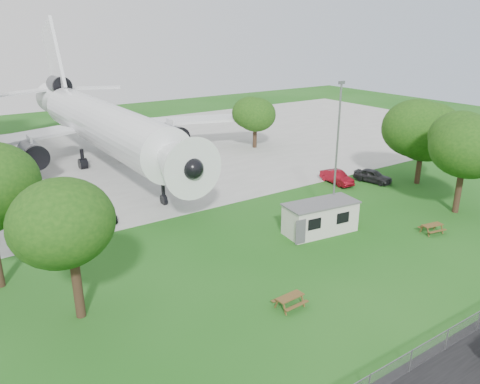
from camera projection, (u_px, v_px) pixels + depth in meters
ground at (309, 280)px, 31.64m from camera, size 160.00×160.00×0.00m
concrete_apron at (113, 157)px, 61.28m from camera, size 120.00×46.00×0.03m
airliner at (100, 122)px, 56.79m from camera, size 46.36×47.73×17.69m
site_cabin at (320, 217)px, 38.54m from camera, size 6.89×3.45×2.62m
picnic_west at (290, 307)px, 28.54m from camera, size 1.88×1.59×0.76m
picnic_east at (431, 233)px, 38.77m from camera, size 2.04×1.80×0.76m
fence at (433, 357)px, 24.23m from camera, size 58.00×0.04×1.30m
lamp_mast at (336, 156)px, 38.81m from camera, size 0.16×0.16×12.00m
tree_west_small at (68, 219)px, 25.59m from camera, size 7.00×7.00×9.74m
tree_east_front at (466, 143)px, 40.98m from camera, size 7.09×7.09×10.10m
tree_east_back at (424, 132)px, 49.19m from camera, size 7.65×7.65×9.56m
tree_far_apron at (255, 113)px, 64.54m from camera, size 5.99×5.99×7.87m
car_ne_hatch at (373, 176)px, 51.20m from camera, size 2.61×4.44×1.42m
car_ne_sedan at (337, 177)px, 50.78m from camera, size 1.88×4.38×1.40m
car_apron_van at (84, 219)px, 39.49m from camera, size 5.59×2.38×1.61m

